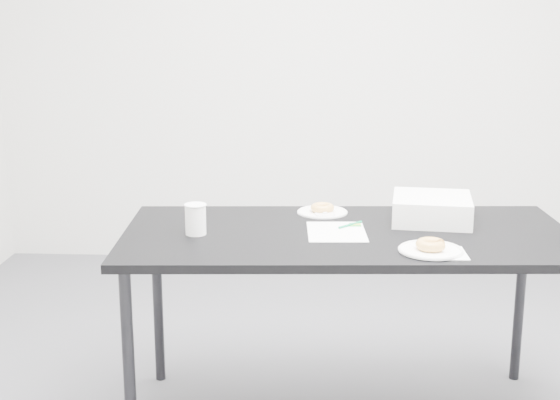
{
  "coord_description": "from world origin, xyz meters",
  "views": [
    {
      "loc": [
        0.04,
        -2.93,
        1.6
      ],
      "look_at": [
        -0.1,
        0.02,
        0.88
      ],
      "focal_mm": 50.0,
      "sensor_mm": 36.0,
      "label": 1
    }
  ],
  "objects_px": {
    "plate_near": "(431,250)",
    "bakery_box": "(432,209)",
    "scorecard": "(336,232)",
    "pen": "(350,225)",
    "coffee_cup": "(196,219)",
    "donut_far": "(322,208)",
    "donut_near": "(431,245)",
    "plate_far": "(322,212)",
    "table": "(347,247)"
  },
  "relations": [
    {
      "from": "plate_near",
      "to": "bakery_box",
      "type": "relative_size",
      "value": 0.74
    },
    {
      "from": "scorecard",
      "to": "bakery_box",
      "type": "bearing_deg",
      "value": 22.14
    },
    {
      "from": "pen",
      "to": "coffee_cup",
      "type": "distance_m",
      "value": 0.6
    },
    {
      "from": "donut_far",
      "to": "bakery_box",
      "type": "xyz_separation_m",
      "value": [
        0.44,
        -0.11,
        0.03
      ]
    },
    {
      "from": "pen",
      "to": "bakery_box",
      "type": "height_order",
      "value": "bakery_box"
    },
    {
      "from": "donut_near",
      "to": "plate_far",
      "type": "xyz_separation_m",
      "value": [
        -0.38,
        0.52,
        -0.02
      ]
    },
    {
      "from": "scorecard",
      "to": "coffee_cup",
      "type": "relative_size",
      "value": 2.37
    },
    {
      "from": "scorecard",
      "to": "plate_near",
      "type": "height_order",
      "value": "plate_near"
    },
    {
      "from": "table",
      "to": "plate_far",
      "type": "bearing_deg",
      "value": 105.69
    },
    {
      "from": "scorecard",
      "to": "coffee_cup",
      "type": "xyz_separation_m",
      "value": [
        -0.53,
        -0.06,
        0.06
      ]
    },
    {
      "from": "donut_far",
      "to": "table",
      "type": "bearing_deg",
      "value": -71.37
    },
    {
      "from": "donut_near",
      "to": "coffee_cup",
      "type": "bearing_deg",
      "value": 168.22
    },
    {
      "from": "pen",
      "to": "bakery_box",
      "type": "relative_size",
      "value": 0.42
    },
    {
      "from": "donut_far",
      "to": "donut_near",
      "type": "bearing_deg",
      "value": -54.13
    },
    {
      "from": "pen",
      "to": "donut_far",
      "type": "height_order",
      "value": "donut_far"
    },
    {
      "from": "coffee_cup",
      "to": "bakery_box",
      "type": "distance_m",
      "value": 0.94
    },
    {
      "from": "plate_far",
      "to": "bakery_box",
      "type": "height_order",
      "value": "bakery_box"
    },
    {
      "from": "scorecard",
      "to": "bakery_box",
      "type": "relative_size",
      "value": 0.91
    },
    {
      "from": "table",
      "to": "scorecard",
      "type": "height_order",
      "value": "scorecard"
    },
    {
      "from": "plate_near",
      "to": "coffee_cup",
      "type": "bearing_deg",
      "value": 168.22
    },
    {
      "from": "plate_near",
      "to": "plate_far",
      "type": "bearing_deg",
      "value": 125.87
    },
    {
      "from": "scorecard",
      "to": "donut_near",
      "type": "relative_size",
      "value": 2.63
    },
    {
      "from": "donut_near",
      "to": "bakery_box",
      "type": "distance_m",
      "value": 0.42
    },
    {
      "from": "table",
      "to": "pen",
      "type": "distance_m",
      "value": 0.1
    },
    {
      "from": "pen",
      "to": "donut_near",
      "type": "xyz_separation_m",
      "value": [
        0.27,
        -0.32,
        0.02
      ]
    },
    {
      "from": "table",
      "to": "pen",
      "type": "xyz_separation_m",
      "value": [
        0.01,
        0.08,
        0.07
      ]
    },
    {
      "from": "pen",
      "to": "donut_near",
      "type": "height_order",
      "value": "donut_near"
    },
    {
      "from": "coffee_cup",
      "to": "bakery_box",
      "type": "relative_size",
      "value": 0.39
    },
    {
      "from": "table",
      "to": "coffee_cup",
      "type": "bearing_deg",
      "value": -176.78
    },
    {
      "from": "scorecard",
      "to": "donut_near",
      "type": "height_order",
      "value": "donut_near"
    },
    {
      "from": "donut_near",
      "to": "scorecard",
      "type": "bearing_deg",
      "value": 143.99
    },
    {
      "from": "plate_far",
      "to": "coffee_cup",
      "type": "relative_size",
      "value": 1.78
    },
    {
      "from": "coffee_cup",
      "to": "table",
      "type": "bearing_deg",
      "value": 6.16
    },
    {
      "from": "donut_far",
      "to": "coffee_cup",
      "type": "bearing_deg",
      "value": -144.35
    },
    {
      "from": "pen",
      "to": "plate_near",
      "type": "relative_size",
      "value": 0.57
    },
    {
      "from": "donut_near",
      "to": "donut_far",
      "type": "xyz_separation_m",
      "value": [
        -0.38,
        0.52,
        -0.0
      ]
    },
    {
      "from": "bakery_box",
      "to": "donut_near",
      "type": "bearing_deg",
      "value": -91.31
    },
    {
      "from": "plate_near",
      "to": "donut_near",
      "type": "bearing_deg",
      "value": 0.0
    },
    {
      "from": "bakery_box",
      "to": "table",
      "type": "bearing_deg",
      "value": -146.33
    },
    {
      "from": "pen",
      "to": "donut_far",
      "type": "relative_size",
      "value": 1.32
    },
    {
      "from": "pen",
      "to": "plate_far",
      "type": "distance_m",
      "value": 0.23
    },
    {
      "from": "coffee_cup",
      "to": "pen",
      "type": "bearing_deg",
      "value": 13.45
    },
    {
      "from": "table",
      "to": "plate_far",
      "type": "distance_m",
      "value": 0.3
    },
    {
      "from": "coffee_cup",
      "to": "plate_far",
      "type": "bearing_deg",
      "value": 35.65
    },
    {
      "from": "table",
      "to": "scorecard",
      "type": "bearing_deg",
      "value": -176.7
    },
    {
      "from": "donut_far",
      "to": "scorecard",
      "type": "bearing_deg",
      "value": -79.54
    },
    {
      "from": "plate_near",
      "to": "donut_far",
      "type": "xyz_separation_m",
      "value": [
        -0.38,
        0.52,
        0.02
      ]
    },
    {
      "from": "pen",
      "to": "plate_near",
      "type": "bearing_deg",
      "value": -95.59
    },
    {
      "from": "plate_far",
      "to": "coffee_cup",
      "type": "xyz_separation_m",
      "value": [
        -0.48,
        -0.34,
        0.06
      ]
    },
    {
      "from": "plate_near",
      "to": "scorecard",
      "type": "bearing_deg",
      "value": 143.99
    }
  ]
}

